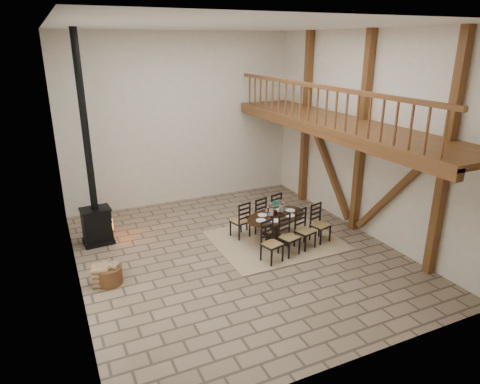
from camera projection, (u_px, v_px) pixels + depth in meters
name	position (u px, v px, depth m)	size (l,w,h in m)	color
ground	(238.00, 253.00, 10.05)	(8.00, 8.00, 0.00)	#8D755E
room_shell	(286.00, 122.00, 9.51)	(7.02, 8.02, 5.01)	white
rug	(275.00, 240.00, 10.68)	(3.00, 2.50, 0.02)	tan
dining_table	(278.00, 228.00, 10.51)	(2.17, 2.22, 1.06)	black
wood_stove	(94.00, 201.00, 10.19)	(0.74, 0.59, 5.00)	black
log_basket	(109.00, 274.00, 8.75)	(0.55, 0.55, 0.46)	brown
log_stack	(101.00, 276.00, 8.66)	(0.39, 0.40, 0.44)	#A4815B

